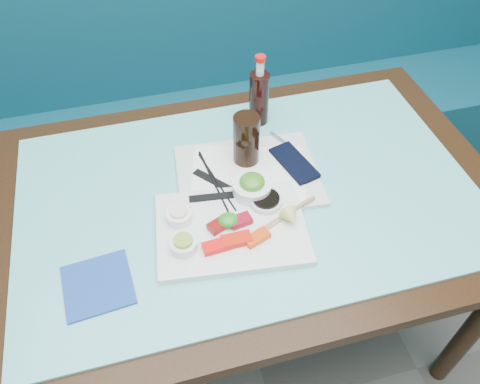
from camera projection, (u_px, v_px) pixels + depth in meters
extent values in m
cube|color=#0D4456|center=(202.00, 150.00, 2.16)|extent=(3.00, 0.55, 0.45)
cube|color=#0D4456|center=(184.00, 31.00, 1.95)|extent=(3.00, 0.12, 0.95)
cube|color=black|center=(248.00, 199.00, 1.29)|extent=(1.40, 0.90, 0.04)
cylinder|color=black|center=(474.00, 328.00, 1.43)|extent=(0.06, 0.06, 0.71)
cylinder|color=black|center=(55.00, 226.00, 1.70)|extent=(0.06, 0.06, 0.71)
cylinder|color=black|center=(369.00, 164.00, 1.91)|extent=(0.06, 0.06, 0.71)
cube|color=#61C1C3|center=(248.00, 193.00, 1.27)|extent=(1.22, 0.76, 0.01)
cube|color=white|center=(231.00, 229.00, 1.17)|extent=(0.40, 0.31, 0.02)
cube|color=#FD0C0A|center=(217.00, 246.00, 1.11)|extent=(0.07, 0.04, 0.02)
cube|color=red|center=(236.00, 240.00, 1.12)|extent=(0.07, 0.04, 0.02)
cube|color=#E94009|center=(257.00, 238.00, 1.13)|extent=(0.07, 0.05, 0.02)
cube|color=maroon|center=(219.00, 225.00, 1.15)|extent=(0.06, 0.05, 0.02)
cube|color=maroon|center=(240.00, 221.00, 1.16)|extent=(0.06, 0.04, 0.02)
ellipsoid|color=#25871F|center=(228.00, 220.00, 1.16)|extent=(0.06, 0.05, 0.03)
cylinder|color=white|center=(184.00, 245.00, 1.11)|extent=(0.09, 0.09, 0.03)
cylinder|color=#8AAE38|center=(183.00, 240.00, 1.09)|extent=(0.06, 0.06, 0.01)
cylinder|color=white|center=(179.00, 216.00, 1.17)|extent=(0.07, 0.07, 0.03)
cylinder|color=#F5DAC9|center=(179.00, 211.00, 1.15)|extent=(0.05, 0.05, 0.01)
cylinder|color=white|center=(266.00, 201.00, 1.21)|extent=(0.11, 0.11, 0.02)
cylinder|color=black|center=(266.00, 198.00, 1.20)|extent=(0.09, 0.09, 0.01)
cone|color=#D5D866|center=(291.00, 218.00, 1.15)|extent=(0.05, 0.04, 0.05)
cube|color=black|center=(216.00, 196.00, 1.23)|extent=(0.14, 0.04, 0.00)
cylinder|color=#A4804D|center=(275.00, 221.00, 1.17)|extent=(0.25, 0.11, 0.01)
cylinder|color=tan|center=(279.00, 220.00, 1.17)|extent=(0.19, 0.10, 0.01)
cube|color=silver|center=(248.00, 175.00, 1.30)|extent=(0.41, 0.32, 0.01)
cube|color=white|center=(248.00, 173.00, 1.29)|extent=(0.36, 0.29, 0.00)
cylinder|color=white|center=(252.00, 188.00, 1.23)|extent=(0.11, 0.11, 0.04)
ellipsoid|color=#3B801D|center=(252.00, 182.00, 1.21)|extent=(0.09, 0.09, 0.03)
cylinder|color=black|center=(246.00, 139.00, 1.27)|extent=(0.08, 0.08, 0.15)
cube|color=black|center=(294.00, 163.00, 1.31)|extent=(0.11, 0.17, 0.01)
cylinder|color=silver|center=(280.00, 139.00, 1.38)|extent=(0.04, 0.08, 0.01)
cylinder|color=black|center=(214.00, 182.00, 1.27)|extent=(0.03, 0.25, 0.01)
cylinder|color=black|center=(217.00, 181.00, 1.27)|extent=(0.05, 0.23, 0.01)
cube|color=black|center=(215.00, 182.00, 1.27)|extent=(0.11, 0.12, 0.00)
cylinder|color=black|center=(259.00, 99.00, 1.40)|extent=(0.06, 0.06, 0.17)
cylinder|color=white|center=(260.00, 68.00, 1.32)|extent=(0.03, 0.03, 0.05)
cylinder|color=red|center=(260.00, 58.00, 1.30)|extent=(0.04, 0.04, 0.01)
cube|color=#1B3F95|center=(98.00, 285.00, 1.07)|extent=(0.17, 0.17, 0.01)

